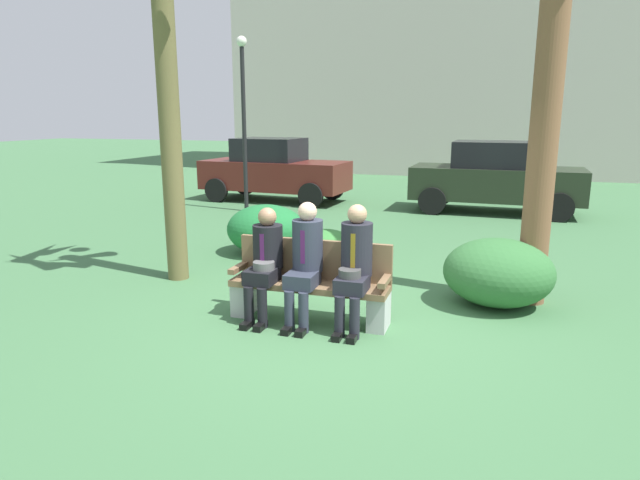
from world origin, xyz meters
name	(u,v)px	position (x,y,z in m)	size (l,w,h in m)	color
ground_plane	(336,324)	(0.00, 0.00, 0.00)	(80.00, 80.00, 0.00)	#406F44
park_bench	(311,284)	(-0.32, 0.08, 0.42)	(1.80, 0.44, 0.90)	brown
seated_man_left	(265,258)	(-0.82, -0.06, 0.71)	(0.34, 0.72, 1.27)	black
seated_man_middle	(305,257)	(-0.35, -0.04, 0.75)	(0.34, 0.72, 1.35)	#2D3342
seated_man_right	(354,262)	(0.21, -0.05, 0.75)	(0.34, 0.72, 1.36)	#23232D
shrub_near_bench	(498,272)	(1.70, 1.22, 0.41)	(1.32, 1.21, 0.82)	#336D36
shrub_mid_lawn	(266,229)	(-2.01, 2.75, 0.41)	(1.32, 1.21, 0.83)	#217336
shrub_far_lawn	(324,253)	(-0.69, 1.79, 0.34)	(1.09, 1.00, 0.68)	#357A35
parked_car_near	(274,170)	(-4.11, 8.21, 0.84)	(4.00, 1.93, 1.68)	#591E19
parked_car_far	(495,178)	(1.58, 8.08, 0.84)	(3.95, 1.81, 1.68)	#232D1E
street_lamp	(244,108)	(-4.13, 6.49, 2.44)	(0.24, 0.24, 4.04)	black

